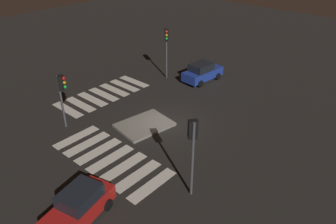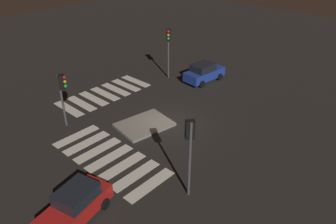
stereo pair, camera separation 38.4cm
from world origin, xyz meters
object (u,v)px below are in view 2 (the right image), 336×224
object	(u,v)px
traffic_light_south	(168,42)
traffic_light_east	(62,88)
traffic_island	(144,125)
traffic_light_north	(190,140)
car_blue	(204,72)
car_red	(76,205)

from	to	relation	value
traffic_light_south	traffic_light_east	distance (m)	10.72
traffic_island	traffic_light_north	distance (m)	7.71
traffic_island	traffic_light_south	size ratio (longest dim) A/B	0.87
traffic_island	traffic_light_south	xyz separation A→B (m)	(-7.18, -4.31, 3.35)
car_blue	traffic_light_east	size ratio (longest dim) A/B	1.05
car_red	traffic_light_east	distance (m)	8.90
traffic_island	car_red	world-z (taller)	car_red
traffic_light_south	traffic_island	bearing A→B (deg)	-11.33
car_red	traffic_light_north	size ratio (longest dim) A/B	0.91
car_blue	car_red	bearing A→B (deg)	-157.47
car_red	traffic_light_north	distance (m)	6.10
traffic_light_north	traffic_light_east	bearing A→B (deg)	41.71
car_red	traffic_light_east	xyz separation A→B (m)	(-4.30, -7.51, 2.09)
traffic_light_south	traffic_light_east	size ratio (longest dim) A/B	1.20
car_blue	traffic_light_east	bearing A→B (deg)	174.62
traffic_light_east	traffic_light_south	bearing A→B (deg)	48.59
car_red	traffic_light_south	world-z (taller)	traffic_light_south
car_red	traffic_light_south	xyz separation A→B (m)	(-15.00, -7.91, 2.65)
traffic_island	traffic_light_north	bearing A→B (deg)	64.93
traffic_light_east	car_red	bearing A→B (deg)	-73.32
traffic_light_north	traffic_light_east	xyz separation A→B (m)	(0.54, -10.28, -0.39)
traffic_light_south	traffic_light_north	bearing A→B (deg)	4.09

